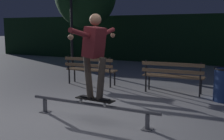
% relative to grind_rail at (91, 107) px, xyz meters
% --- Properties ---
extents(ground_plane, '(90.00, 90.00, 0.00)m').
position_rel_grind_rail_xyz_m(ground_plane, '(0.00, -0.11, -0.26)').
color(ground_plane, '#99999E').
extents(hedge_backdrop, '(24.00, 1.20, 2.38)m').
position_rel_grind_rail_xyz_m(hedge_backdrop, '(0.00, 9.51, 0.93)').
color(hedge_backdrop, black).
rests_on(hedge_backdrop, ground).
extents(grind_rail, '(2.71, 0.18, 0.33)m').
position_rel_grind_rail_xyz_m(grind_rail, '(0.00, 0.00, 0.00)').
color(grind_rail, slate).
rests_on(grind_rail, ground).
extents(skateboard, '(0.79, 0.26, 0.09)m').
position_rel_grind_rail_xyz_m(skateboard, '(0.08, -0.00, 0.15)').
color(skateboard, black).
rests_on(skateboard, grind_rail).
extents(skateboarder, '(0.63, 1.41, 1.56)m').
position_rel_grind_rail_xyz_m(skateboarder, '(0.08, -0.00, 1.08)').
color(skateboarder, black).
rests_on(skateboarder, skateboard).
extents(park_bench_leftmost, '(1.62, 0.49, 0.88)m').
position_rel_grind_rail_xyz_m(park_bench_leftmost, '(-1.67, 2.75, 0.28)').
color(park_bench_leftmost, black).
rests_on(park_bench_leftmost, ground).
extents(park_bench_left_center, '(1.62, 0.49, 0.88)m').
position_rel_grind_rail_xyz_m(park_bench_left_center, '(0.86, 2.75, 0.28)').
color(park_bench_left_center, black).
rests_on(park_bench_left_center, ground).
extents(lamp_post_left, '(0.32, 0.32, 3.90)m').
position_rel_grind_rail_xyz_m(lamp_post_left, '(-4.04, 5.24, 2.22)').
color(lamp_post_left, black).
rests_on(lamp_post_left, ground).
extents(trash_can, '(0.52, 0.52, 0.80)m').
position_rel_grind_rail_xyz_m(trash_can, '(2.13, 2.56, 0.15)').
color(trash_can, navy).
rests_on(trash_can, ground).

